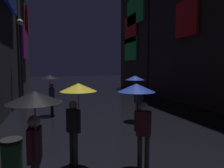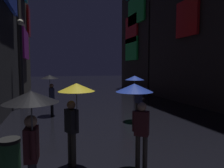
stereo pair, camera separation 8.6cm
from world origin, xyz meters
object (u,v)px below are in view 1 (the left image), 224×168
object	(u,v)px
pedestrian_foreground_left_black	(35,117)
trash_bin	(12,159)
pedestrian_midstreet_centre_yellow	(77,101)
pedestrian_near_crossing_black	(50,84)
pedestrian_midstreet_left_blue	(139,102)
streetlamp_left_far	(21,53)
pedestrian_foreground_right_blue	(136,85)

from	to	relation	value
pedestrian_foreground_left_black	trash_bin	bearing A→B (deg)	115.48
pedestrian_midstreet_centre_yellow	trash_bin	distance (m)	1.91
pedestrian_near_crossing_black	pedestrian_midstreet_centre_yellow	bearing A→B (deg)	-84.75
pedestrian_midstreet_left_blue	streetlamp_left_far	bearing A→B (deg)	111.50
trash_bin	pedestrian_midstreet_centre_yellow	bearing A→B (deg)	7.27
trash_bin	pedestrian_foreground_right_blue	bearing A→B (deg)	38.41
pedestrian_foreground_left_black	streetlamp_left_far	bearing A→B (deg)	97.33
pedestrian_near_crossing_black	streetlamp_left_far	world-z (taller)	streetlamp_left_far
trash_bin	pedestrian_midstreet_left_blue	bearing A→B (deg)	-8.25
trash_bin	streetlamp_left_far	bearing A→B (deg)	94.61
pedestrian_near_crossing_black	pedestrian_foreground_left_black	xyz separation A→B (m)	(-0.36, -7.26, 0.00)
pedestrian_near_crossing_black	pedestrian_foreground_left_black	size ratio (longest dim) A/B	1.00
pedestrian_midstreet_left_blue	pedestrian_near_crossing_black	world-z (taller)	same
streetlamp_left_far	trash_bin	bearing A→B (deg)	-85.39
pedestrian_foreground_right_blue	pedestrian_foreground_left_black	distance (m)	6.49
pedestrian_midstreet_centre_yellow	pedestrian_foreground_right_blue	size ratio (longest dim) A/B	1.00
pedestrian_near_crossing_black	pedestrian_foreground_right_blue	size ratio (longest dim) A/B	1.00
pedestrian_midstreet_centre_yellow	streetlamp_left_far	bearing A→B (deg)	104.36
pedestrian_midstreet_centre_yellow	streetlamp_left_far	world-z (taller)	streetlamp_left_far
streetlamp_left_far	trash_bin	world-z (taller)	streetlamp_left_far
pedestrian_midstreet_left_blue	pedestrian_foreground_right_blue	size ratio (longest dim) A/B	1.00
pedestrian_foreground_left_black	trash_bin	distance (m)	1.79
pedestrian_midstreet_centre_yellow	pedestrian_midstreet_left_blue	bearing A→B (deg)	-23.27
pedestrian_foreground_right_blue	streetlamp_left_far	world-z (taller)	streetlamp_left_far
pedestrian_foreground_left_black	trash_bin	world-z (taller)	pedestrian_foreground_left_black
streetlamp_left_far	pedestrian_foreground_left_black	bearing A→B (deg)	-82.67
pedestrian_midstreet_left_blue	streetlamp_left_far	world-z (taller)	streetlamp_left_far
pedestrian_midstreet_centre_yellow	pedestrian_near_crossing_black	world-z (taller)	same
pedestrian_midstreet_left_blue	pedestrian_midstreet_centre_yellow	distance (m)	1.53
pedestrian_foreground_right_blue	pedestrian_midstreet_left_blue	bearing A→B (deg)	-114.07
pedestrian_foreground_right_blue	pedestrian_foreground_left_black	xyz separation A→B (m)	(-4.18, -4.96, 0.00)
pedestrian_midstreet_centre_yellow	pedestrian_foreground_right_blue	world-z (taller)	same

